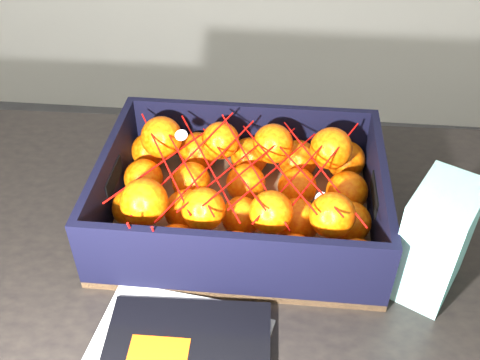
{
  "coord_description": "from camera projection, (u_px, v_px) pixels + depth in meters",
  "views": [
    {
      "loc": [
        0.48,
        -0.35,
        1.37
      ],
      "look_at": [
        0.42,
        0.26,
        0.86
      ],
      "focal_mm": 41.18,
      "sensor_mm": 36.0,
      "label": 1
    }
  ],
  "objects": [
    {
      "name": "mesh_net",
      "position": [
        237.0,
        169.0,
        0.81
      ],
      "size": [
        0.36,
        0.28,
        0.09
      ],
      "color": "red",
      "rests_on": "clementine_heap"
    },
    {
      "name": "retail_carton",
      "position": [
        435.0,
        240.0,
        0.74
      ],
      "size": [
        0.12,
        0.13,
        0.17
      ],
      "primitive_type": "cube",
      "rotation": [
        0.0,
        0.0,
        -0.5
      ],
      "color": "white",
      "rests_on": "table"
    },
    {
      "name": "produce_crate",
      "position": [
        242.0,
        203.0,
        0.87
      ],
      "size": [
        0.43,
        0.32,
        0.12
      ],
      "color": "#8C5A40",
      "rests_on": "table"
    },
    {
      "name": "clementine_heap",
      "position": [
        242.0,
        192.0,
        0.85
      ],
      "size": [
        0.41,
        0.3,
        0.12
      ],
      "color": "#FF5805",
      "rests_on": "produce_crate"
    },
    {
      "name": "table",
      "position": [
        180.0,
        308.0,
        0.88
      ],
      "size": [
        1.22,
        0.83,
        0.75
      ],
      "color": "black",
      "rests_on": "ground"
    }
  ]
}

